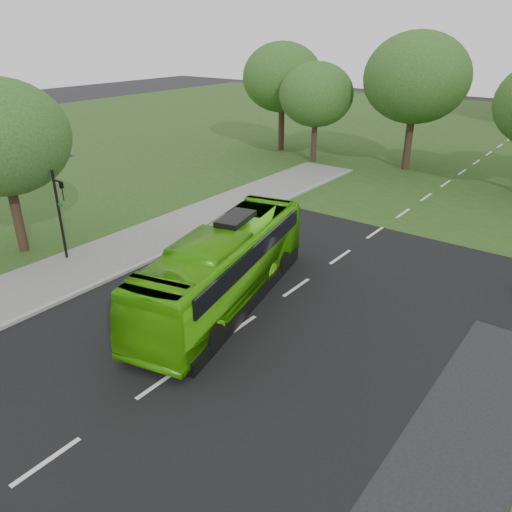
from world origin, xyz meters
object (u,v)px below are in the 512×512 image
Objects in this scene: bus at (224,266)px; traffic_light at (60,210)px; tree_park_f at (282,77)px; tree_park_b at (416,78)px; tree_side_near at (1,138)px; tree_park_a at (316,95)px.

bus is 2.51× the size of traffic_light.
tree_park_b is at bearing 0.64° from tree_park_f.
tree_park_b reaches higher than bus.
bus is 8.79m from traffic_light.
traffic_light is at bearing -103.61° from tree_park_b.
tree_side_near reaches higher than bus.
tree_park_a reaches higher than traffic_light.
tree_park_a is 25.10m from tree_side_near.
bus is at bearing 13.52° from traffic_light.
bus is (14.12, -24.71, -4.80)m from tree_park_f.
traffic_light is at bearing -78.10° from tree_park_f.
tree_park_b is at bearing 15.98° from tree_park_a.
tree_park_a is 1.79× the size of traffic_light.
traffic_light is (-6.41, -26.48, -4.31)m from tree_park_b.
tree_park_a is 0.85× the size of tree_park_f.
tree_park_f is (-11.96, -0.13, -0.57)m from tree_park_b.
tree_park_a is at bearing 85.38° from tree_side_near.
tree_park_b reaches higher than tree_park_f.
tree_park_a is at bearing 94.81° from traffic_light.
tree_park_b reaches higher than traffic_light.
tree_side_near is at bearing 177.92° from bus.
tree_park_b is 11.98m from tree_park_f.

